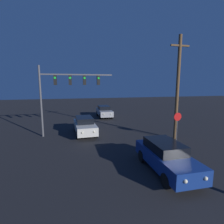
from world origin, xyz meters
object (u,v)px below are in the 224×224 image
object	(u,v)px
car_mid	(85,125)
stop_sign	(177,121)
utility_pole	(178,87)
car_near	(166,156)
car_far	(104,111)
traffic_signal_mast	(65,87)

from	to	relation	value
car_mid	stop_sign	distance (m)	8.57
utility_pole	car_mid	bearing A→B (deg)	156.03
car_mid	stop_sign	bearing A→B (deg)	150.66
car_mid	car_near	bearing A→B (deg)	111.50
car_far	stop_sign	world-z (taller)	stop_sign
car_mid	traffic_signal_mast	distance (m)	4.11
stop_sign	utility_pole	distance (m)	2.95
traffic_signal_mast	stop_sign	world-z (taller)	traffic_signal_mast
car_near	car_mid	world-z (taller)	same
traffic_signal_mast	utility_pole	bearing A→B (deg)	-20.50
car_near	stop_sign	bearing A→B (deg)	-128.69
car_far	utility_pole	bearing A→B (deg)	110.42
car_mid	utility_pole	size ratio (longest dim) A/B	0.55
stop_sign	car_mid	bearing A→B (deg)	152.66
car_mid	car_far	distance (m)	9.09
traffic_signal_mast	stop_sign	xyz separation A→B (m)	(9.32, -4.02, -2.89)
utility_pole	car_far	bearing A→B (deg)	109.21
traffic_signal_mast	stop_sign	bearing A→B (deg)	-23.34
utility_pole	stop_sign	bearing A→B (deg)	-107.95
car_near	stop_sign	distance (m)	6.10
stop_sign	utility_pole	bearing A→B (deg)	72.05
car_mid	car_far	size ratio (longest dim) A/B	1.00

